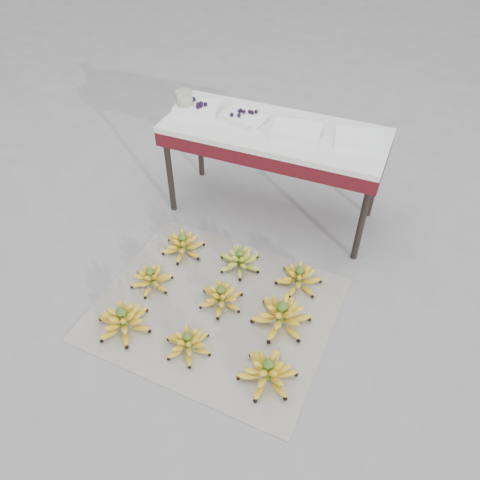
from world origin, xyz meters
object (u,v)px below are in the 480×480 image
at_px(bunch_mid_right, 281,315).
at_px(vendor_table, 274,139).
at_px(bunch_mid_left, 151,278).
at_px(bunch_back_center, 240,260).
at_px(bunch_back_right, 299,278).
at_px(glass_jar, 185,101).
at_px(bunch_front_left, 124,321).
at_px(bunch_front_right, 268,372).
at_px(tray_far_left, 197,107).
at_px(tray_far_right, 359,139).
at_px(bunch_back_left, 183,245).
at_px(tray_left, 244,117).
at_px(newspaper_mat, 216,308).
at_px(bunch_front_center, 188,343).
at_px(tray_right, 297,131).
at_px(bunch_mid_center, 221,297).

relative_size(bunch_mid_right, vendor_table, 0.28).
distance_m(bunch_mid_left, bunch_back_center, 0.52).
xyz_separation_m(bunch_back_right, glass_jar, (-0.95, 0.55, 0.64)).
bearing_deg(bunch_front_left, bunch_front_right, 17.09).
bearing_deg(bunch_mid_right, glass_jar, 125.65).
bearing_deg(bunch_mid_right, tray_far_left, 122.55).
relative_size(tray_far_left, tray_far_right, 0.98).
bearing_deg(bunch_mid_right, bunch_back_left, 145.84).
bearing_deg(tray_left, vendor_table, -3.41).
distance_m(tray_far_left, tray_far_right, 1.00).
bearing_deg(bunch_mid_right, bunch_back_right, 76.56).
distance_m(newspaper_mat, tray_left, 1.14).
bearing_deg(glass_jar, bunch_front_center, -64.32).
bearing_deg(newspaper_mat, tray_right, 81.22).
distance_m(bunch_mid_left, glass_jar, 1.10).
height_order(tray_far_left, tray_left, tray_far_left).
relative_size(bunch_front_left, bunch_mid_left, 1.17).
bearing_deg(bunch_front_right, vendor_table, 93.04).
xyz_separation_m(bunch_mid_center, glass_jar, (-0.60, 0.85, 0.64)).
xyz_separation_m(bunch_front_right, bunch_back_left, (-0.77, 0.63, -0.00)).
bearing_deg(tray_far_right, vendor_table, -176.30).
height_order(bunch_mid_center, vendor_table, vendor_table).
bearing_deg(bunch_front_center, bunch_back_right, 64.81).
bearing_deg(glass_jar, bunch_mid_right, -41.93).
height_order(bunch_mid_right, bunch_back_center, bunch_mid_right).
bearing_deg(bunch_front_right, bunch_front_center, 163.29).
height_order(bunch_front_center, tray_left, tray_left).
bearing_deg(tray_far_right, bunch_back_right, -101.12).
height_order(newspaper_mat, glass_jar, glass_jar).
height_order(bunch_back_left, bunch_back_center, bunch_back_left).
xyz_separation_m(bunch_front_left, bunch_mid_center, (0.40, 0.34, -0.01)).
bearing_deg(bunch_mid_left, tray_far_left, 77.25).
bearing_deg(bunch_back_center, bunch_back_right, 7.69).
height_order(vendor_table, tray_right, tray_right).
bearing_deg(newspaper_mat, vendor_table, 90.14).
distance_m(bunch_mid_left, tray_right, 1.18).
bearing_deg(bunch_mid_left, vendor_table, 45.88).
bearing_deg(vendor_table, glass_jar, -178.90).
distance_m(bunch_back_center, bunch_back_right, 0.36).
bearing_deg(bunch_back_right, vendor_table, 107.30).
height_order(bunch_mid_right, bunch_back_right, bunch_mid_right).
xyz_separation_m(bunch_mid_right, tray_far_right, (0.12, 0.89, 0.59)).
bearing_deg(tray_far_right, tray_right, -171.41).
bearing_deg(bunch_back_right, bunch_mid_left, -173.70).
height_order(bunch_mid_right, tray_far_left, tray_far_left).
bearing_deg(bunch_mid_left, bunch_front_left, -105.62).
distance_m(bunch_mid_left, tray_far_left, 1.09).
distance_m(bunch_front_center, glass_jar, 1.46).
xyz_separation_m(newspaper_mat, bunch_back_center, (0.00, 0.34, 0.05)).
height_order(newspaper_mat, tray_far_right, tray_far_right).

